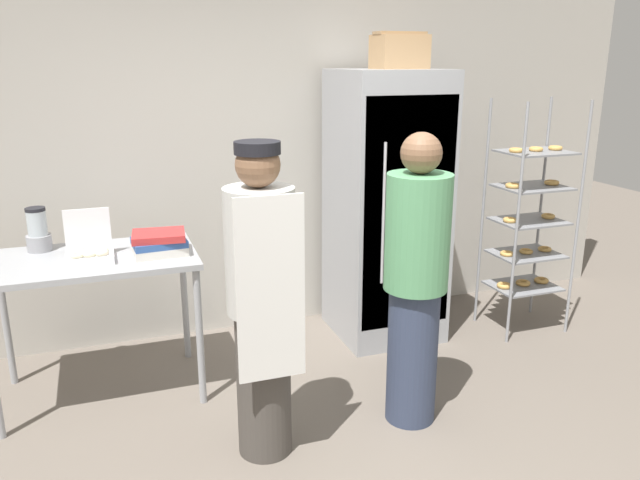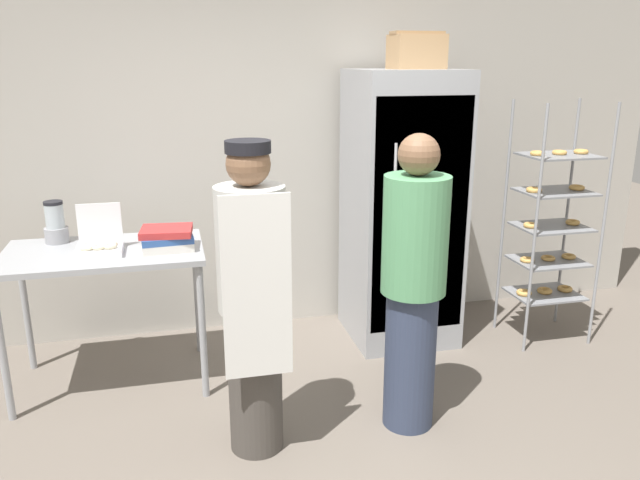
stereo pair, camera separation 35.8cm
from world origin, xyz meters
name	(u,v)px [view 1 (the left image)]	position (x,y,z in m)	size (l,w,h in m)	color
back_wall	(254,129)	(0.00, 2.17, 1.54)	(6.40, 0.12, 3.09)	#B7B2A8
refrigerator	(386,207)	(0.85, 1.65, 0.99)	(0.74, 0.78, 1.98)	#9EA0A5
baking_rack	(529,221)	(1.91, 1.35, 0.86)	(0.56, 0.45, 1.77)	#93969B
prep_counter	(94,272)	(-1.21, 1.38, 0.81)	(1.21, 0.74, 0.91)	#9EA0A5
donut_box	(89,253)	(-1.22, 1.30, 0.96)	(0.27, 0.25, 0.29)	white
blender_pitcher	(38,232)	(-1.51, 1.62, 1.03)	(0.15, 0.15, 0.27)	#99999E
binder_stack	(159,243)	(-0.82, 1.30, 0.98)	(0.33, 0.28, 0.14)	silver
cardboard_storage_box	(399,51)	(0.92, 1.65, 2.10)	(0.36, 0.27, 0.25)	tan
person_baker	(262,300)	(-0.41, 0.45, 0.87)	(0.35, 0.37, 1.67)	#47423D
person_customer	(416,281)	(0.48, 0.47, 0.86)	(0.36, 0.36, 1.68)	#333D56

